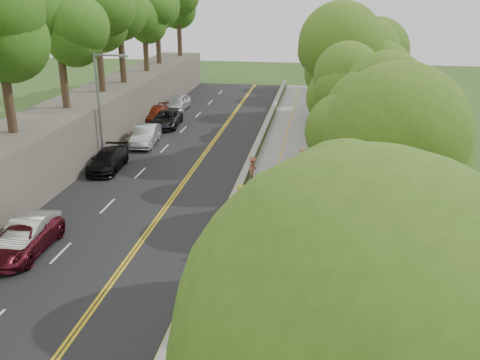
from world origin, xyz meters
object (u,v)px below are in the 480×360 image
Objects in this scene: car_1 at (27,234)px; construction_barrel at (303,155)px; streetlight at (101,101)px; person_far at (309,134)px; signpost at (212,260)px; painter_0 at (241,197)px; concrete_block at (261,311)px; car_2 at (22,240)px.

construction_barrel is at bearing 48.11° from car_1.
car_1 is (1.46, -13.75, -3.83)m from streetlight.
construction_barrel is 0.66× the size of person_far.
signpost is at bearing -55.92° from streetlight.
person_far is at bearing -30.28° from painter_0.
construction_barrel is (14.43, 2.38, -4.09)m from streetlight.
car_1 reaches higher than construction_barrel.
person_far is (0.23, 4.99, 0.26)m from construction_barrel.
signpost is at bearing -98.55° from construction_barrel.
streetlight is 20.72m from signpost.
concrete_block is (2.15, -0.98, -1.54)m from signpost.
car_2 is (1.46, -14.25, -3.88)m from streetlight.
construction_barrel is 0.20× the size of car_2.
concrete_block is 0.22× the size of car_2.
signpost reaches higher than construction_barrel.
construction_barrel is at bearing 51.11° from car_2.
car_2 is at bearing -127.94° from construction_barrel.
streetlight is 14.85m from car_2.
construction_barrel reaches higher than concrete_block.
construction_barrel is at bearing -35.38° from painter_0.
streetlight is at bearing 124.08° from signpost.
car_2 is at bearing 162.93° from concrete_block.
streetlight is 5.23× the size of person_far.
signpost is 2.82m from concrete_block.
streetlight is 1.71× the size of car_1.
car_2 is 11.94m from painter_0.
car_2 is at bearing -84.14° from streetlight.
car_2 is (0.00, -0.51, -0.06)m from car_1.
concrete_block is at bearing -92.16° from construction_barrel.
streetlight reaches higher than signpost.
streetlight reaches higher than painter_0.
car_2 is 3.37× the size of person_far.
car_1 is at bearing 89.04° from car_2.
construction_barrel is at bearing 9.37° from streetlight.
construction_barrel is (2.92, 19.40, -1.41)m from signpost.
construction_barrel is 0.91× the size of concrete_block.
painter_0 is at bearing 91.78° from signpost.
signpost reaches higher than person_far.
signpost is at bearing -21.11° from car_1.
person_far reaches higher than construction_barrel.
car_1 is at bearing -83.93° from streetlight.
car_1 reaches higher than concrete_block.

